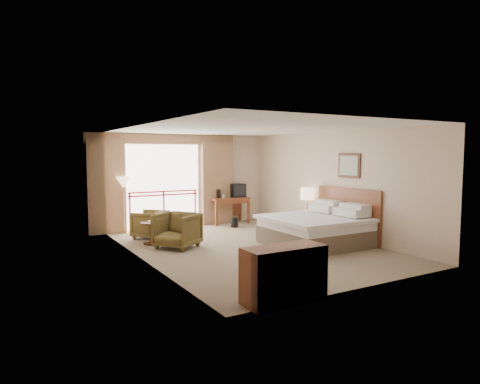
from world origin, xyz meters
TOP-DOWN VIEW (x-y plane):
  - floor at (0.00, 0.00)m, footprint 7.00×7.00m
  - ceiling at (0.00, 0.00)m, footprint 7.00×7.00m
  - wall_back at (0.00, 3.50)m, footprint 5.00×0.00m
  - wall_front at (0.00, -3.50)m, footprint 5.00×0.00m
  - wall_left at (-2.50, 0.00)m, footprint 0.00×7.00m
  - wall_right at (2.50, 0.00)m, footprint 0.00×7.00m
  - balcony_door at (-0.80, 3.48)m, footprint 2.40×0.00m
  - balcony_railing at (-0.80, 3.46)m, footprint 2.09×0.03m
  - curtain_left at (-2.45, 3.35)m, footprint 1.00×0.26m
  - curtain_right at (0.85, 3.35)m, footprint 1.00×0.26m
  - valance at (-0.80, 3.38)m, footprint 4.40×0.22m
  - hvac_vent at (1.30, 3.47)m, footprint 0.50×0.04m
  - bed at (1.50, -0.60)m, footprint 2.13×2.06m
  - headboard at (2.46, -0.60)m, footprint 0.06×2.10m
  - framed_art at (2.47, -0.60)m, footprint 0.04×0.72m
  - nightstand at (2.20, 0.58)m, footprint 0.38×0.45m
  - table_lamp at (2.20, 0.63)m, footprint 0.38×0.38m
  - phone at (2.15, 0.43)m, footprint 0.20×0.16m
  - desk at (1.20, 3.24)m, footprint 1.22×0.59m
  - tv at (1.50, 3.18)m, footprint 0.46×0.36m
  - coffee_maker at (0.85, 3.18)m, footprint 0.13×0.13m
  - cup at (1.00, 3.13)m, footprint 0.08×0.08m
  - wastebasket at (0.98, 2.46)m, footprint 0.28×0.28m
  - armchair_far at (-1.65, 2.14)m, footprint 1.08×1.08m
  - armchair_near at (-1.48, 0.72)m, footprint 1.21×1.20m
  - side_table at (-1.88, 1.40)m, footprint 0.48×0.48m
  - book at (-1.88, 1.40)m, footprint 0.27×0.29m
  - floor_lamp at (-2.03, 3.15)m, footprint 0.39×0.39m
  - dresser at (-1.49, -3.40)m, footprint 1.22×0.52m

SIDE VIEW (x-z plane):
  - floor at x=0.00m, z-range 0.00..0.00m
  - armchair_far at x=-1.65m, z-range -0.35..0.35m
  - armchair_near at x=-1.48m, z-range -0.40..0.40m
  - wastebasket at x=0.98m, z-range 0.00..0.28m
  - nightstand at x=2.20m, z-range 0.00..0.54m
  - side_table at x=-1.88m, z-range 0.10..0.62m
  - bed at x=1.50m, z-range -0.11..0.86m
  - dresser at x=-1.49m, z-range 0.00..0.81m
  - book at x=-1.88m, z-range 0.51..0.54m
  - phone at x=2.15m, z-range 0.54..0.63m
  - desk at x=1.20m, z-range 0.22..1.02m
  - headboard at x=2.46m, z-range 0.00..1.30m
  - balcony_railing at x=-0.80m, z-range 0.30..1.32m
  - cup at x=1.00m, z-range 0.79..0.91m
  - coffee_maker at x=0.85m, z-range 0.79..1.06m
  - tv at x=1.50m, z-range 0.79..1.21m
  - table_lamp at x=2.20m, z-range 0.73..1.40m
  - balcony_door at x=-0.80m, z-range 0.00..2.40m
  - curtain_left at x=-2.45m, z-range 0.00..2.50m
  - curtain_right at x=0.85m, z-range 0.00..2.50m
  - floor_lamp at x=-2.03m, z-range 0.55..2.08m
  - wall_left at x=-2.50m, z-range -2.15..4.85m
  - wall_right at x=2.50m, z-range -2.15..4.85m
  - wall_back at x=0.00m, z-range -1.15..3.85m
  - wall_front at x=0.00m, z-range -1.15..3.85m
  - framed_art at x=2.47m, z-range 1.55..2.15m
  - hvac_vent at x=1.30m, z-range 2.10..2.60m
  - valance at x=-0.80m, z-range 2.41..2.69m
  - ceiling at x=0.00m, z-range 2.70..2.70m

